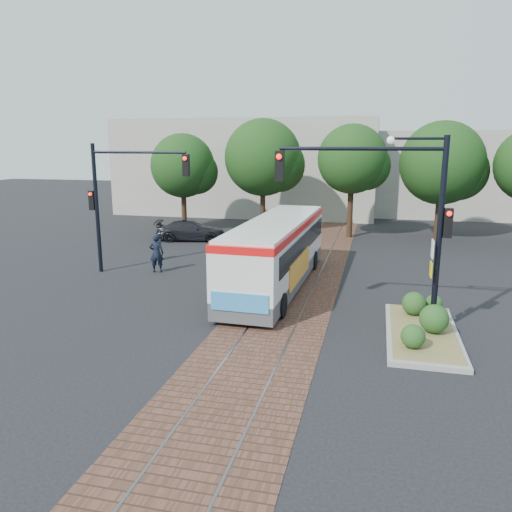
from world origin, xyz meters
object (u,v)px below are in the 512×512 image
object	(u,v)px
traffic_island	(423,325)
officer	(157,253)
signal_pole_left	(118,191)
city_bus	(277,249)
signal_pole_main	(399,204)
parked_car	(191,230)

from	to	relation	value
traffic_island	officer	world-z (taller)	officer
officer	traffic_island	bearing A→B (deg)	139.35
signal_pole_left	city_bus	bearing A→B (deg)	-3.52
city_bus	signal_pole_main	size ratio (longest dim) A/B	1.80
parked_car	signal_pole_main	bearing A→B (deg)	-150.26
city_bus	signal_pole_main	world-z (taller)	signal_pole_main
traffic_island	officer	size ratio (longest dim) A/B	2.84
signal_pole_main	signal_pole_left	xyz separation A→B (m)	(-12.23, 4.80, -0.29)
traffic_island	parked_car	xyz separation A→B (m)	(-13.00, 13.42, 0.31)
traffic_island	signal_pole_main	size ratio (longest dim) A/B	0.87
signal_pole_main	traffic_island	bearing A→B (deg)	-5.36
traffic_island	parked_car	bearing A→B (deg)	134.10
traffic_island	officer	bearing A→B (deg)	155.06
traffic_island	signal_pole_main	xyz separation A→B (m)	(-0.96, 0.09, 3.83)
city_bus	officer	distance (m)	6.14
signal_pole_main	city_bus	bearing A→B (deg)	137.12
city_bus	signal_pole_left	world-z (taller)	signal_pole_left
signal_pole_left	traffic_island	bearing A→B (deg)	-20.36
officer	signal_pole_main	bearing A→B (deg)	137.80
officer	parked_car	size ratio (longest dim) A/B	0.42
signal_pole_main	parked_car	distance (m)	18.31
city_bus	signal_pole_main	distance (m)	6.87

